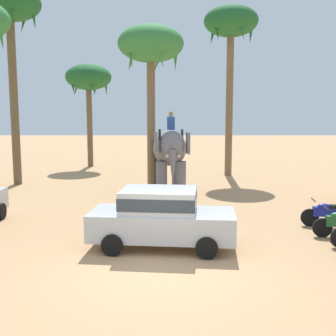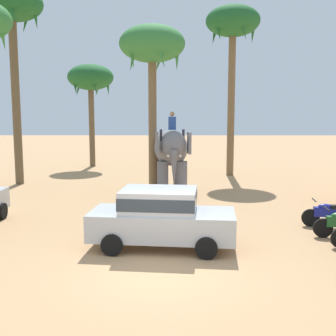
% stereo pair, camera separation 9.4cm
% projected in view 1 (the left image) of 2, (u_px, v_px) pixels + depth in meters
% --- Properties ---
extents(ground_plane, '(120.00, 120.00, 0.00)m').
position_uv_depth(ground_plane, '(160.00, 272.00, 10.09)').
color(ground_plane, tan).
extents(car_sedan_foreground, '(4.25, 2.18, 1.70)m').
position_uv_depth(car_sedan_foreground, '(162.00, 216.00, 11.87)').
color(car_sedan_foreground, '#B7BABF').
rests_on(car_sedan_foreground, ground).
extents(elephant_with_mahout, '(1.79, 3.92, 3.88)m').
position_uv_depth(elephant_with_mahout, '(171.00, 152.00, 19.85)').
color(elephant_with_mahout, slate).
rests_on(elephant_with_mahout, ground).
extents(motorcycle_end_of_row, '(1.80, 0.55, 0.94)m').
position_uv_depth(motorcycle_end_of_row, '(329.00, 213.00, 14.06)').
color(motorcycle_end_of_row, black).
rests_on(motorcycle_end_of_row, ground).
extents(palm_tree_near_hut, '(3.20, 3.20, 10.08)m').
position_uv_depth(palm_tree_near_hut, '(232.00, 28.00, 24.51)').
color(palm_tree_near_hut, brown).
rests_on(palm_tree_near_hut, ground).
extents(palm_tree_left_of_road, '(3.20, 3.20, 8.04)m').
position_uv_depth(palm_tree_left_of_road, '(152.00, 48.00, 20.11)').
color(palm_tree_left_of_road, brown).
rests_on(palm_tree_left_of_road, ground).
extents(palm_tree_far_back, '(3.20, 3.20, 10.30)m').
position_uv_depth(palm_tree_far_back, '(11.00, 11.00, 21.30)').
color(palm_tree_far_back, brown).
rests_on(palm_tree_far_back, ground).
extents(palm_tree_leaning_seaward, '(3.20, 3.20, 7.18)m').
position_uv_depth(palm_tree_leaning_seaward, '(90.00, 80.00, 29.08)').
color(palm_tree_leaning_seaward, brown).
rests_on(palm_tree_leaning_seaward, ground).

